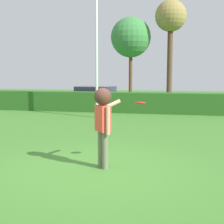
{
  "coord_description": "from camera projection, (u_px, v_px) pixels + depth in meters",
  "views": [
    {
      "loc": [
        1.77,
        -6.79,
        2.17
      ],
      "look_at": [
        0.13,
        1.06,
        1.15
      ],
      "focal_mm": 51.35,
      "sensor_mm": 36.0,
      "label": 1
    }
  ],
  "objects": [
    {
      "name": "lamppost",
      "position": [
        97.0,
        34.0,
        14.65
      ],
      "size": [
        0.24,
        0.24,
        7.08
      ],
      "color": "silver",
      "rests_on": "ground"
    },
    {
      "name": "hedge_row",
      "position": [
        144.0,
        103.0,
        16.81
      ],
      "size": [
        23.54,
        0.9,
        1.06
      ],
      "primitive_type": "cube",
      "color": "#295B1E",
      "rests_on": "ground"
    },
    {
      "name": "parked_car_blue",
      "position": [
        96.0,
        95.0,
        19.82
      ],
      "size": [
        4.43,
        2.4,
        1.25
      ],
      "color": "#263FA5",
      "rests_on": "ground"
    },
    {
      "name": "ground_plane",
      "position": [
        97.0,
        168.0,
        7.22
      ],
      "size": [
        60.0,
        60.0,
        0.0
      ],
      "primitive_type": "plane",
      "color": "#427D2E"
    },
    {
      "name": "frisbee",
      "position": [
        140.0,
        103.0,
        7.32
      ],
      "size": [
        0.25,
        0.25,
        0.08
      ],
      "color": "red"
    },
    {
      "name": "person",
      "position": [
        103.0,
        116.0,
        7.11
      ],
      "size": [
        0.52,
        0.82,
        1.81
      ],
      "color": "#686E54",
      "rests_on": "ground"
    },
    {
      "name": "oak_tree",
      "position": [
        131.0,
        38.0,
        23.62
      ],
      "size": [
        2.96,
        2.96,
        6.15
      ],
      "color": "brown",
      "rests_on": "ground"
    },
    {
      "name": "bare_elm_tree",
      "position": [
        171.0,
        19.0,
        22.76
      ],
      "size": [
        2.23,
        2.23,
        7.21
      ],
      "color": "brown",
      "rests_on": "ground"
    }
  ]
}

